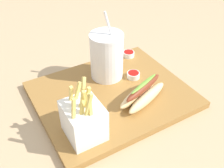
{
  "coord_description": "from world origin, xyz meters",
  "views": [
    {
      "loc": [
        -0.3,
        -0.51,
        0.51
      ],
      "look_at": [
        0.0,
        0.0,
        0.05
      ],
      "focal_mm": 42.21,
      "sensor_mm": 36.0,
      "label": 1
    }
  ],
  "objects_px": {
    "ketchup_cup_2": "(129,54)",
    "fries_basket": "(84,120)",
    "hot_dog_1": "(143,93)",
    "ketchup_cup_1": "(133,75)",
    "soda_cup": "(107,56)"
  },
  "relations": [
    {
      "from": "ketchup_cup_1",
      "to": "ketchup_cup_2",
      "type": "distance_m",
      "value": 0.13
    },
    {
      "from": "fries_basket",
      "to": "ketchup_cup_1",
      "type": "bearing_deg",
      "value": 29.72
    },
    {
      "from": "hot_dog_1",
      "to": "ketchup_cup_2",
      "type": "bearing_deg",
      "value": 66.46
    },
    {
      "from": "ketchup_cup_2",
      "to": "fries_basket",
      "type": "bearing_deg",
      "value": -139.64
    },
    {
      "from": "soda_cup",
      "to": "ketchup_cup_2",
      "type": "height_order",
      "value": "soda_cup"
    },
    {
      "from": "fries_basket",
      "to": "ketchup_cup_1",
      "type": "distance_m",
      "value": 0.27
    },
    {
      "from": "fries_basket",
      "to": "ketchup_cup_2",
      "type": "height_order",
      "value": "fries_basket"
    },
    {
      "from": "soda_cup",
      "to": "fries_basket",
      "type": "xyz_separation_m",
      "value": [
        -0.17,
        -0.18,
        -0.02
      ]
    },
    {
      "from": "soda_cup",
      "to": "ketchup_cup_1",
      "type": "relative_size",
      "value": 5.33
    },
    {
      "from": "fries_basket",
      "to": "hot_dog_1",
      "type": "xyz_separation_m",
      "value": [
        0.2,
        0.03,
        -0.02
      ]
    },
    {
      "from": "fries_basket",
      "to": "hot_dog_1",
      "type": "relative_size",
      "value": 0.95
    },
    {
      "from": "fries_basket",
      "to": "ketchup_cup_2",
      "type": "xyz_separation_m",
      "value": [
        0.29,
        0.25,
        -0.04
      ]
    },
    {
      "from": "fries_basket",
      "to": "ketchup_cup_1",
      "type": "relative_size",
      "value": 4.14
    },
    {
      "from": "ketchup_cup_1",
      "to": "ketchup_cup_2",
      "type": "relative_size",
      "value": 1.0
    },
    {
      "from": "hot_dog_1",
      "to": "ketchup_cup_1",
      "type": "xyz_separation_m",
      "value": [
        0.04,
        0.1,
        -0.01
      ]
    }
  ]
}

